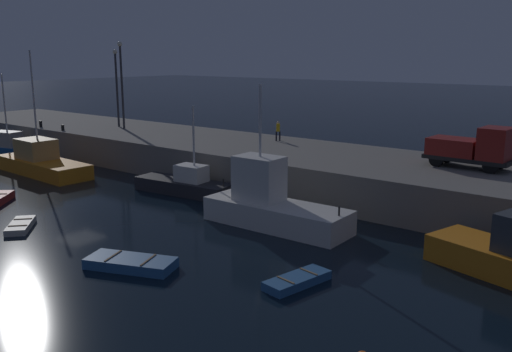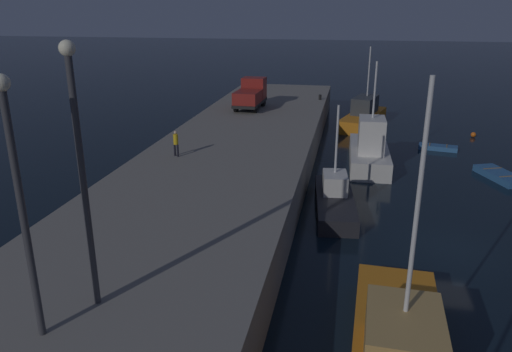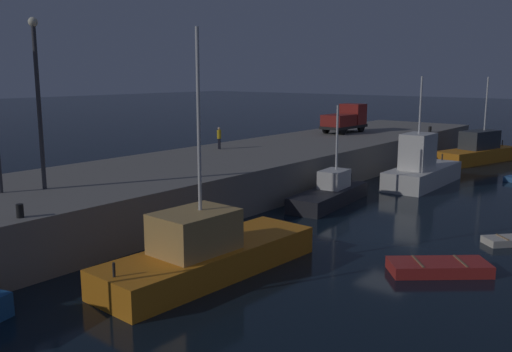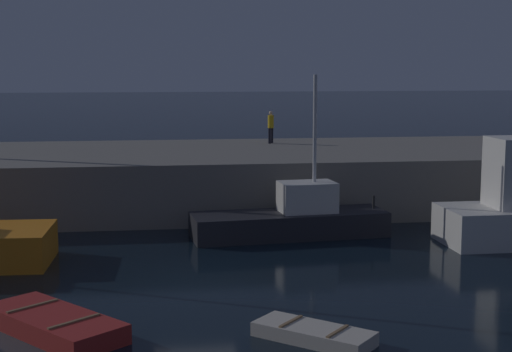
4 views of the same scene
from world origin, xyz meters
name	(u,v)px [view 2 (image 2 of 4)]	position (x,y,z in m)	size (l,w,h in m)	color
ground_plane	(449,249)	(0.00, 0.00, 0.00)	(320.00, 320.00, 0.00)	black
pier_quay	(197,206)	(0.00, 12.83, 1.25)	(70.37, 10.38, 2.51)	gray
fishing_trawler_red	(369,150)	(12.88, 3.62, 1.20)	(8.39, 2.90, 7.72)	silver
fishing_boat_blue	(364,115)	(26.23, 3.89, 1.03)	(9.35, 4.86, 7.60)	orange
fishing_boat_orange	(335,199)	(3.94, 5.76, 0.66)	(7.43, 2.82, 6.00)	#232328
dinghy_red_small	(438,147)	(18.47, -2.12, 0.19)	(1.63, 3.19, 0.41)	#2D6099
rowboat_blue_far	(500,176)	(11.65, -5.21, 0.23)	(4.26, 2.91, 0.50)	#2D6099
mooring_buoy_mid	(473,135)	(23.42, -5.90, 0.23)	(0.47, 0.47, 0.47)	orange
lamp_post_west	(19,192)	(-12.71, 13.31, 6.79)	(0.44, 0.44, 7.26)	#38383D
lamp_post_east	(81,160)	(-10.97, 12.55, 7.14)	(0.44, 0.44, 7.93)	#38383D
utility_truck	(251,95)	(20.27, 14.08, 3.74)	(5.15, 2.25, 2.60)	black
dockworker	(176,142)	(4.62, 15.54, 3.41)	(0.40, 0.40, 1.59)	black
bollard_central	(320,97)	(25.90, 8.23, 2.75)	(0.28, 0.28, 0.49)	black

